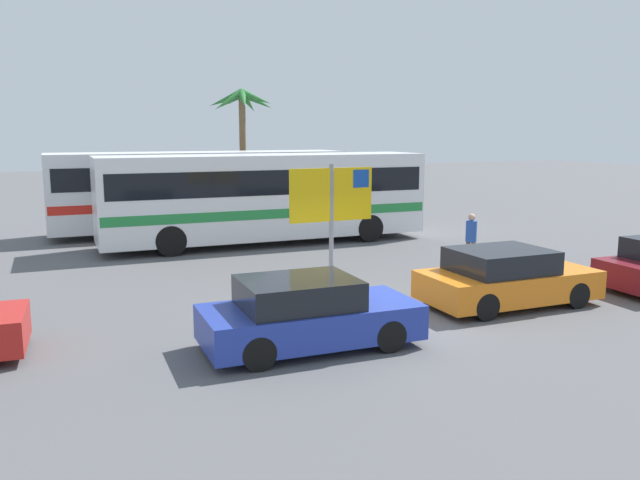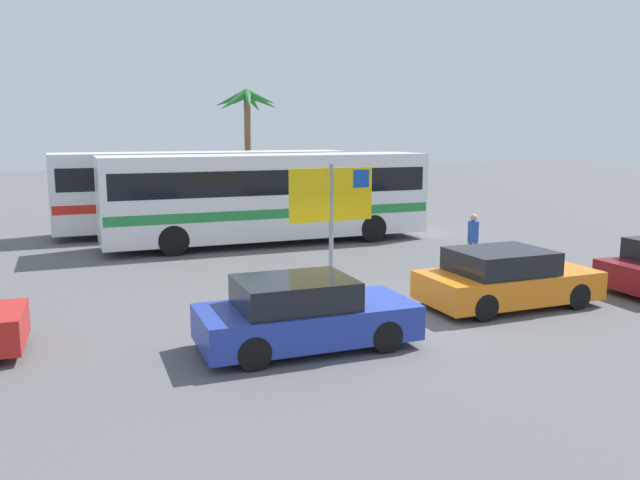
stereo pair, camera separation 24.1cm
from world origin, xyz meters
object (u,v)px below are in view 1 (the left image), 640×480
(ferry_sign, at_px, (333,200))
(bus_rear_coach, at_px, (201,187))
(bus_front_coach, at_px, (265,194))
(car_blue, at_px, (307,314))
(car_orange, at_px, (506,278))
(pedestrian_near_sign, at_px, (471,236))

(ferry_sign, bearing_deg, bus_rear_coach, 92.16)
(bus_front_coach, distance_m, ferry_sign, 7.53)
(bus_front_coach, distance_m, car_blue, 11.50)
(bus_rear_coach, bearing_deg, ferry_sign, -85.82)
(ferry_sign, bearing_deg, car_orange, -41.47)
(ferry_sign, height_order, car_blue, ferry_sign)
(ferry_sign, relative_size, car_orange, 0.79)
(bus_rear_coach, xyz_separation_m, car_blue, (-1.31, -14.82, -1.15))
(bus_front_coach, height_order, car_orange, bus_front_coach)
(bus_front_coach, height_order, ferry_sign, ferry_sign)
(bus_rear_coach, bearing_deg, pedestrian_near_sign, -60.07)
(car_orange, height_order, pedestrian_near_sign, pedestrian_near_sign)
(ferry_sign, relative_size, car_blue, 0.80)
(pedestrian_near_sign, bearing_deg, ferry_sign, 171.01)
(pedestrian_near_sign, bearing_deg, bus_front_coach, 102.00)
(car_blue, bearing_deg, car_orange, 11.25)
(pedestrian_near_sign, bearing_deg, bus_rear_coach, 97.73)
(car_blue, bearing_deg, ferry_sign, 60.36)
(bus_front_coach, xyz_separation_m, car_orange, (2.53, -10.11, -1.15))
(car_blue, relative_size, pedestrian_near_sign, 2.52)
(bus_front_coach, distance_m, bus_rear_coach, 4.01)
(bus_rear_coach, relative_size, ferry_sign, 3.61)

